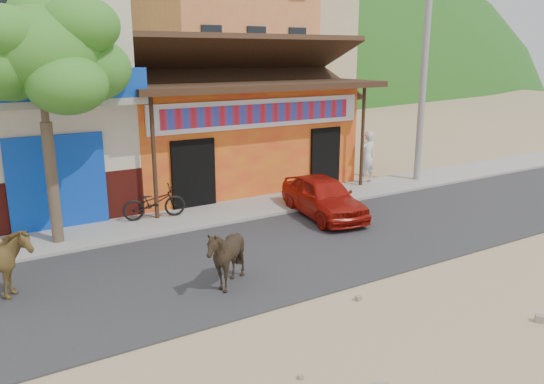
{
  "coord_description": "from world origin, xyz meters",
  "views": [
    {
      "loc": [
        -6.56,
        -7.74,
        4.69
      ],
      "look_at": [
        -0.01,
        3.0,
        1.4
      ],
      "focal_mm": 35.0,
      "sensor_mm": 36.0,
      "label": 1
    }
  ],
  "objects_px": {
    "utility_pole": "(424,70)",
    "cow_dark": "(226,257)",
    "tree": "(46,122)",
    "red_car": "(323,196)",
    "scooter": "(154,202)",
    "pedestrian": "(367,157)"
  },
  "relations": [
    {
      "from": "cow_dark",
      "to": "red_car",
      "type": "distance_m",
      "value": 5.54
    },
    {
      "from": "tree",
      "to": "utility_pole",
      "type": "bearing_deg",
      "value": 0.9
    },
    {
      "from": "cow_dark",
      "to": "red_car",
      "type": "relative_size",
      "value": 0.38
    },
    {
      "from": "tree",
      "to": "utility_pole",
      "type": "distance_m",
      "value": 12.84
    },
    {
      "from": "red_car",
      "to": "pedestrian",
      "type": "relative_size",
      "value": 1.87
    },
    {
      "from": "red_car",
      "to": "pedestrian",
      "type": "distance_m",
      "value": 4.4
    },
    {
      "from": "utility_pole",
      "to": "scooter",
      "type": "relative_size",
      "value": 4.49
    },
    {
      "from": "cow_dark",
      "to": "pedestrian",
      "type": "height_order",
      "value": "pedestrian"
    },
    {
      "from": "tree",
      "to": "scooter",
      "type": "bearing_deg",
      "value": 12.52
    },
    {
      "from": "pedestrian",
      "to": "scooter",
      "type": "bearing_deg",
      "value": -0.14
    },
    {
      "from": "scooter",
      "to": "cow_dark",
      "type": "bearing_deg",
      "value": -176.21
    },
    {
      "from": "utility_pole",
      "to": "cow_dark",
      "type": "distance_m",
      "value": 11.86
    },
    {
      "from": "cow_dark",
      "to": "scooter",
      "type": "distance_m",
      "value": 5.13
    },
    {
      "from": "cow_dark",
      "to": "red_car",
      "type": "bearing_deg",
      "value": 125.11
    },
    {
      "from": "tree",
      "to": "red_car",
      "type": "bearing_deg",
      "value": -12.14
    },
    {
      "from": "red_car",
      "to": "pedestrian",
      "type": "bearing_deg",
      "value": 41.16
    },
    {
      "from": "utility_pole",
      "to": "red_car",
      "type": "distance_m",
      "value": 6.87
    },
    {
      "from": "cow_dark",
      "to": "red_car",
      "type": "xyz_separation_m",
      "value": [
        4.67,
        2.98,
        -0.08
      ]
    },
    {
      "from": "utility_pole",
      "to": "scooter",
      "type": "height_order",
      "value": "utility_pole"
    },
    {
      "from": "tree",
      "to": "scooter",
      "type": "distance_m",
      "value": 3.77
    },
    {
      "from": "red_car",
      "to": "pedestrian",
      "type": "height_order",
      "value": "pedestrian"
    },
    {
      "from": "cow_dark",
      "to": "utility_pole",
      "type": "bearing_deg",
      "value": 117.1
    }
  ]
}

